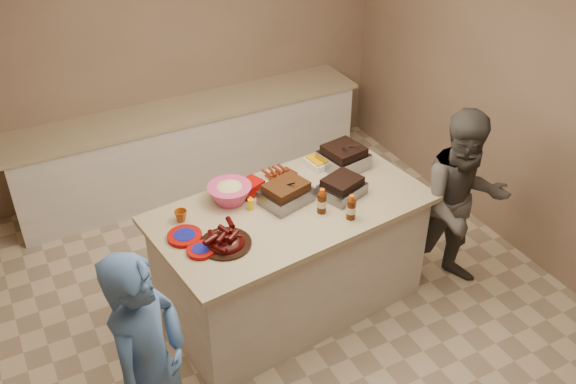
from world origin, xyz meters
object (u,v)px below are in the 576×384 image
bbq_bottle_a (350,218)px  coleslaw_bowl (230,201)px  plastic_cup (181,221)px  island (291,303)px  guest_gray (447,280)px  mustard_bottle (251,209)px  rib_platter (226,245)px  roasting_pan (343,167)px  bbq_bottle_b (321,212)px

bbq_bottle_a → coleslaw_bowl: bearing=138.3°
plastic_cup → island: bearing=-15.1°
guest_gray → island: bearing=180.0°
plastic_cup → guest_gray: bearing=-15.8°
mustard_bottle → rib_platter: bearing=-137.6°
mustard_bottle → plastic_cup: bearing=168.6°
mustard_bottle → plastic_cup: 0.51m
roasting_pan → bbq_bottle_b: size_ratio=1.63×
mustard_bottle → guest_gray: 1.95m
coleslaw_bowl → mustard_bottle: coleslaw_bowl is taller
island → bbq_bottle_b: 1.01m
island → bbq_bottle_b: bearing=-52.3°
coleslaw_bowl → bbq_bottle_a: bearing=-41.7°
island → guest_gray: 1.38m
rib_platter → bbq_bottle_b: (0.77, 0.03, 0.00)m
rib_platter → coleslaw_bowl: coleslaw_bowl is taller
rib_platter → plastic_cup: bearing=113.1°
plastic_cup → bbq_bottle_b: bearing=-21.8°
island → mustard_bottle: mustard_bottle is taller
bbq_bottle_a → bbq_bottle_b: (-0.15, 0.16, 0.00)m
bbq_bottle_a → bbq_bottle_b: size_ratio=0.98×
rib_platter → bbq_bottle_a: size_ratio=1.83×
island → plastic_cup: plastic_cup is taller
roasting_pan → guest_gray: bearing=-53.9°
bbq_bottle_a → plastic_cup: bearing=153.6°
island → coleslaw_bowl: bearing=136.9°
rib_platter → plastic_cup: (-0.17, 0.40, 0.00)m
bbq_bottle_b → mustard_bottle: size_ratio=1.70×
island → bbq_bottle_a: bearing=-53.4°
bbq_bottle_a → bbq_bottle_b: 0.22m
rib_platter → bbq_bottle_a: bearing=-8.5°
island → rib_platter: 1.17m
bbq_bottle_b → bbq_bottle_a: bearing=-48.1°
coleslaw_bowl → bbq_bottle_a: 0.92m
coleslaw_bowl → guest_gray: (1.70, -0.66, -0.98)m
bbq_bottle_b → roasting_pan: bearing=44.3°
bbq_bottle_a → guest_gray: bbq_bottle_a is taller
mustard_bottle → guest_gray: mustard_bottle is taller
mustard_bottle → plastic_cup: (-0.50, 0.10, 0.00)m
bbq_bottle_a → plastic_cup: bbq_bottle_a is taller
bbq_bottle_b → guest_gray: bearing=-10.6°
rib_platter → mustard_bottle: (0.33, 0.30, 0.00)m
rib_platter → roasting_pan: size_ratio=1.10×
bbq_bottle_a → plastic_cup: (-1.10, 0.54, 0.00)m
island → coleslaw_bowl: (-0.37, 0.28, 0.98)m
roasting_pan → bbq_bottle_a: size_ratio=1.65×
bbq_bottle_a → bbq_bottle_b: bearing=131.9°
plastic_cup → mustard_bottle: bearing=-11.4°
island → bbq_bottle_b: bbq_bottle_b is taller
coleslaw_bowl → bbq_bottle_b: bearing=-39.6°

